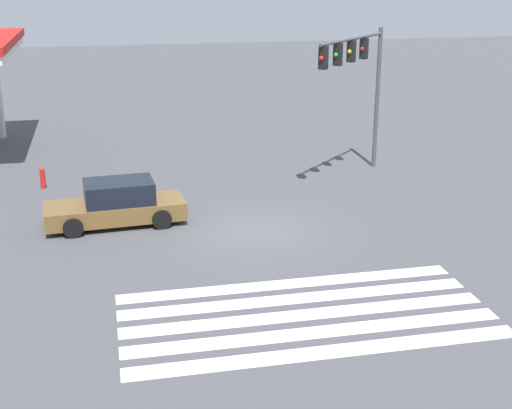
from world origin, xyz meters
TOP-DOWN VIEW (x-y plane):
  - ground_plane at (0.00, 0.00)m, footprint 117.35×117.35m
  - crosswalk_markings at (0.00, -6.17)m, footprint 9.60×4.40m
  - traffic_signal_mast at (5.37, 5.37)m, footprint 3.96×3.96m
  - car_2 at (-4.57, 1.73)m, footprint 4.87×2.28m
  - fire_hydrant at (-7.37, 6.55)m, footprint 0.22×0.22m

SIDE VIEW (x-z plane):
  - ground_plane at x=0.00m, z-range 0.00..0.00m
  - crosswalk_markings at x=0.00m, z-range 0.00..0.01m
  - fire_hydrant at x=-7.37m, z-range 0.00..0.86m
  - car_2 at x=-4.57m, z-range -0.06..1.48m
  - traffic_signal_mast at x=5.37m, z-range 1.56..7.61m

